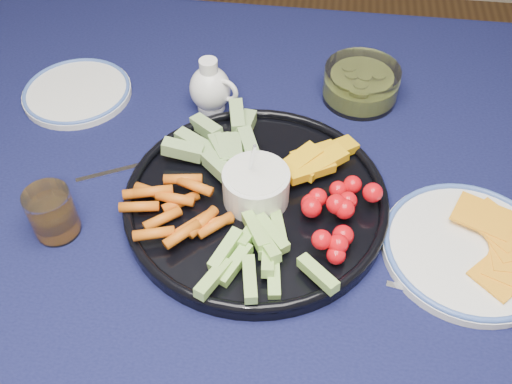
# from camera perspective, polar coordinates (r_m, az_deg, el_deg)

# --- Properties ---
(dining_table) EXTENTS (1.67, 1.07, 0.75)m
(dining_table) POSITION_cam_1_polar(r_m,az_deg,el_deg) (0.97, 3.44, -2.89)
(dining_table) COLOR #51321B
(dining_table) RESTS_ON ground
(crudite_platter) EXTENTS (0.40, 0.40, 0.13)m
(crudite_platter) POSITION_cam_1_polar(r_m,az_deg,el_deg) (0.85, -0.15, -0.31)
(crudite_platter) COLOR black
(crudite_platter) RESTS_ON dining_table
(creamer_pitcher) EXTENTS (0.09, 0.07, 0.10)m
(creamer_pitcher) POSITION_cam_1_polar(r_m,az_deg,el_deg) (1.01, -4.56, 10.31)
(creamer_pitcher) COLOR white
(creamer_pitcher) RESTS_ON dining_table
(pickle_bowl) EXTENTS (0.13, 0.13, 0.06)m
(pickle_bowl) POSITION_cam_1_polar(r_m,az_deg,el_deg) (1.06, 10.42, 10.48)
(pickle_bowl) COLOR white
(pickle_bowl) RESTS_ON dining_table
(cheese_plate) EXTENTS (0.24, 0.24, 0.03)m
(cheese_plate) POSITION_cam_1_polar(r_m,az_deg,el_deg) (0.86, 20.56, -5.22)
(cheese_plate) COLOR white
(cheese_plate) RESTS_ON dining_table
(juice_tumbler) EXTENTS (0.07, 0.07, 0.08)m
(juice_tumbler) POSITION_cam_1_polar(r_m,az_deg,el_deg) (0.86, -19.63, -2.20)
(juice_tumbler) COLOR white
(juice_tumbler) RESTS_ON dining_table
(fork_left) EXTENTS (0.13, 0.08, 0.00)m
(fork_left) POSITION_cam_1_polar(r_m,az_deg,el_deg) (0.94, -12.65, 2.33)
(fork_left) COLOR silver
(fork_left) RESTS_ON dining_table
(fork_right) EXTENTS (0.15, 0.04, 0.00)m
(fork_right) POSITION_cam_1_polar(r_m,az_deg,el_deg) (0.81, 19.03, -10.31)
(fork_right) COLOR silver
(fork_right) RESTS_ON dining_table
(side_plate_extra) EXTENTS (0.20, 0.20, 0.02)m
(side_plate_extra) POSITION_cam_1_polar(r_m,az_deg,el_deg) (1.11, -17.46, 9.54)
(side_plate_extra) COLOR white
(side_plate_extra) RESTS_ON dining_table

